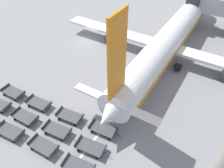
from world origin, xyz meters
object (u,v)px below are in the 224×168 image
Objects in this scene: baggage_dolly_row_near_col_d at (78,166)px; baggage_dolly_row_mid_b_col_d at (103,129)px; baggage_dolly_row_near_col_b at (10,131)px; airplane at (169,40)px; baggage_dolly_row_mid_b_col_b at (39,103)px; baggage_dolly_row_mid_a_col_c at (57,130)px; baggage_dolly_row_mid_b_col_c at (70,116)px; baggage_dolly_row_mid_a_col_b at (25,117)px; baggage_dolly_row_mid_a_col_d at (91,147)px; baggage_dolly_row_mid_b_col_a at (13,92)px; baggage_dolly_row_near_col_c at (44,146)px.

baggage_dolly_row_near_col_d and baggage_dolly_row_mid_b_col_d have the same top height.
baggage_dolly_row_near_col_b and baggage_dolly_row_mid_b_col_d have the same top height.
baggage_dolly_row_mid_b_col_b is at bearing -112.84° from airplane.
airplane reaches higher than baggage_dolly_row_mid_b_col_d.
baggage_dolly_row_near_col_d and baggage_dolly_row_mid_a_col_c have the same top height.
baggage_dolly_row_mid_b_col_b is 1.00× the size of baggage_dolly_row_mid_b_col_c.
baggage_dolly_row_near_col_d is at bearing -20.77° from baggage_dolly_row_mid_a_col_c.
airplane is at bearing 72.77° from baggage_dolly_row_near_col_b.
baggage_dolly_row_mid_a_col_c is at bearing 10.75° from baggage_dolly_row_mid_a_col_b.
baggage_dolly_row_near_col_d is 1.00× the size of baggage_dolly_row_mid_b_col_d.
baggage_dolly_row_mid_a_col_c and baggage_dolly_row_mid_a_col_d have the same top height.
airplane reaches higher than baggage_dolly_row_near_col_b.
baggage_dolly_row_mid_b_col_d is (0.72, -18.68, -2.52)m from airplane.
baggage_dolly_row_mid_b_col_a is (-9.45, 0.95, 0.00)m from baggage_dolly_row_mid_a_col_c.
baggage_dolly_row_mid_a_col_b is 1.00× the size of baggage_dolly_row_mid_b_col_b.
baggage_dolly_row_mid_a_col_b and baggage_dolly_row_mid_b_col_a have the same top height.
baggage_dolly_row_mid_a_col_b is 9.26m from baggage_dolly_row_mid_a_col_d.
baggage_dolly_row_mid_a_col_d is 1.00× the size of baggage_dolly_row_mid_b_col_b.
baggage_dolly_row_near_col_c is 4.73m from baggage_dolly_row_mid_b_col_c.
baggage_dolly_row_mid_a_col_b is (-9.58, 1.01, 0.00)m from baggage_dolly_row_near_col_d.
baggage_dolly_row_mid_b_col_b is (-5.35, 3.93, 0.00)m from baggage_dolly_row_near_col_c.
baggage_dolly_row_mid_b_col_d is at bearing 98.18° from baggage_dolly_row_near_col_d.
baggage_dolly_row_near_col_c is at bearing -97.51° from airplane.
baggage_dolly_row_near_col_c is at bearing -81.86° from baggage_dolly_row_mid_a_col_c.
baggage_dolly_row_near_col_d is 1.00× the size of baggage_dolly_row_mid_a_col_c.
baggage_dolly_row_mid_a_col_d is at bearing 23.17° from baggage_dolly_row_near_col_b.
baggage_dolly_row_mid_b_col_c is (-3.79, -19.51, -2.52)m from airplane.
baggage_dolly_row_mid_b_col_c is 1.00× the size of baggage_dolly_row_mid_b_col_d.
baggage_dolly_row_near_col_b is 1.00× the size of baggage_dolly_row_mid_a_col_d.
airplane reaches higher than baggage_dolly_row_mid_a_col_d.
baggage_dolly_row_mid_b_col_d is at bearing 54.77° from baggage_dolly_row_near_col_c.
baggage_dolly_row_near_col_b is at bearing -142.78° from baggage_dolly_row_mid_a_col_c.
baggage_dolly_row_mid_a_col_d is at bearing 34.18° from baggage_dolly_row_near_col_c.
baggage_dolly_row_mid_b_col_c is (4.00, 5.61, 0.00)m from baggage_dolly_row_near_col_b.
airplane is 24.75m from baggage_dolly_row_mid_b_col_a.
baggage_dolly_row_near_col_c is 1.00× the size of baggage_dolly_row_mid_a_col_c.
baggage_dolly_row_mid_a_col_b is at bearing -20.62° from baggage_dolly_row_mid_b_col_a.
baggage_dolly_row_near_col_b and baggage_dolly_row_mid_b_col_a have the same top height.
baggage_dolly_row_near_col_d is 5.14m from baggage_dolly_row_mid_b_col_d.
baggage_dolly_row_mid_b_col_b is (-5.02, 1.59, 0.00)m from baggage_dolly_row_mid_a_col_c.
baggage_dolly_row_mid_b_col_a is 9.29m from baggage_dolly_row_mid_b_col_c.
baggage_dolly_row_near_col_d is at bearing -6.03° from baggage_dolly_row_mid_a_col_b.
baggage_dolly_row_mid_a_col_d is at bearing -87.25° from airplane.
baggage_dolly_row_near_col_c is 6.64m from baggage_dolly_row_mid_b_col_b.
baggage_dolly_row_mid_a_col_b is at bearing -80.43° from baggage_dolly_row_mid_b_col_b.
baggage_dolly_row_mid_b_col_c is at bearing -100.99° from airplane.
baggage_dolly_row_mid_b_col_b is 9.40m from baggage_dolly_row_mid_b_col_d.
baggage_dolly_row_near_col_c is 1.00× the size of baggage_dolly_row_mid_a_col_b.
baggage_dolly_row_mid_a_col_b and baggage_dolly_row_mid_b_col_b have the same top height.
baggage_dolly_row_near_col_d is at bearing 5.48° from baggage_dolly_row_near_col_c.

